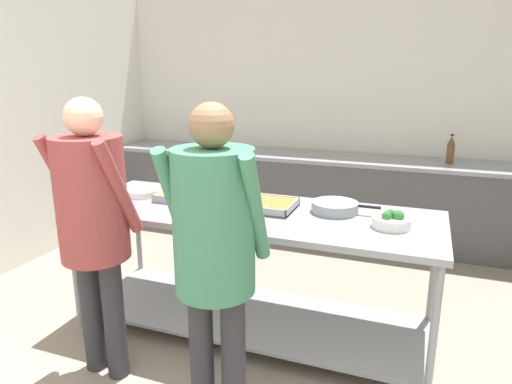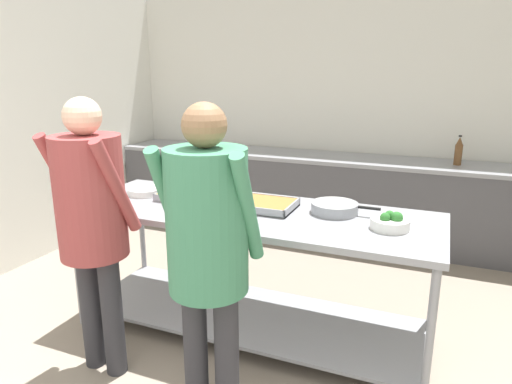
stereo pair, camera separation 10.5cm
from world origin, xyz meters
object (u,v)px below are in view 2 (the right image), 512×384
guest_serving_left (208,239)px  water_bottle (459,151)px  serving_tray_roast (260,205)px  broccoli_bowl (390,223)px  serving_tray_vegetables (195,196)px  plate_stack (145,191)px  guest_serving_right (92,212)px  sauce_pan (335,207)px

guest_serving_left → water_bottle: guest_serving_left is taller
serving_tray_roast → broccoli_bowl: bearing=-6.2°
serving_tray_vegetables → guest_serving_left: 1.13m
plate_stack → water_bottle: bearing=43.5°
serving_tray_vegetables → guest_serving_right: size_ratio=0.30×
sauce_pan → broccoli_bowl: (0.37, -0.18, 0.00)m
broccoli_bowl → water_bottle: (0.39, 2.17, 0.09)m
sauce_pan → serving_tray_vegetables: bearing=-176.3°
broccoli_bowl → water_bottle: bearing=79.8°
water_bottle → plate_stack: bearing=-136.5°
serving_tray_vegetables → sauce_pan: 1.01m
plate_stack → water_bottle: water_bottle is taller
serving_tray_vegetables → broccoli_bowl: (1.38, -0.12, 0.01)m
serving_tray_roast → sauce_pan: (0.49, 0.09, 0.01)m
plate_stack → guest_serving_left: guest_serving_left is taller
serving_tray_vegetables → plate_stack: bearing=-176.9°
guest_serving_right → broccoli_bowl: bearing=24.0°
serving_tray_vegetables → sauce_pan: size_ratio=1.12×
serving_tray_vegetables → broccoli_bowl: bearing=-4.8°
guest_serving_left → plate_stack: bearing=138.1°
plate_stack → broccoli_bowl: size_ratio=1.17×
sauce_pan → guest_serving_left: 1.09m
serving_tray_vegetables → guest_serving_left: guest_serving_left is taller
plate_stack → sauce_pan: size_ratio=0.60×
serving_tray_roast → guest_serving_right: (-0.72, -0.80, 0.10)m
plate_stack → broccoli_bowl: 1.80m
serving_tray_vegetables → water_bottle: 2.71m
guest_serving_left → broccoli_bowl: bearing=47.5°
plate_stack → guest_serving_left: bearing=-41.9°
serving_tray_roast → guest_serving_right: size_ratio=0.27×
guest_serving_right → plate_stack: bearing=104.7°
serving_tray_roast → broccoli_bowl: 0.87m
guest_serving_right → water_bottle: 3.48m
sauce_pan → guest_serving_right: 1.50m
serving_tray_roast → guest_serving_left: (0.10, -0.93, 0.10)m
sauce_pan → guest_serving_right: guest_serving_right is taller
plate_stack → water_bottle: 3.01m
serving_tray_vegetables → broccoli_bowl: size_ratio=2.18×
serving_tray_roast → broccoli_bowl: broccoli_bowl is taller
sauce_pan → guest_serving_right: size_ratio=0.27×
broccoli_bowl → guest_serving_left: size_ratio=0.14×
plate_stack → serving_tray_roast: size_ratio=0.58×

